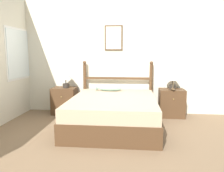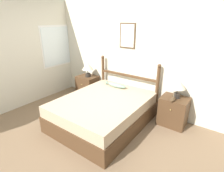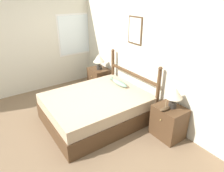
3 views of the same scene
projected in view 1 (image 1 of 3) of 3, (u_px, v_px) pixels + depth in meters
The scene contains 10 objects.
ground_plane at pixel (110, 141), 3.34m from camera, with size 16.00×16.00×0.00m, color #7A6047.
wall_back at pixel (118, 56), 4.86m from camera, with size 6.40×0.08×2.55m.
bed at pixel (114, 112), 3.98m from camera, with size 1.53×1.90×0.54m.
headboard at pixel (117, 85), 4.82m from camera, with size 1.54×0.08×1.17m.
nightstand_left at pixel (65, 101), 4.85m from camera, with size 0.52×0.45×0.58m.
nightstand_right at pixel (171, 103), 4.63m from camera, with size 0.52×0.45×0.58m.
table_lamp_left at pixel (66, 75), 4.76m from camera, with size 0.29×0.29×0.39m.
table_lamp_right at pixel (173, 76), 4.56m from camera, with size 0.29×0.29×0.39m.
model_boat at pixel (173, 89), 4.45m from camera, with size 0.08×0.23×0.19m.
fish_pillow at pixel (109, 89), 4.60m from camera, with size 0.54×0.14×0.09m.
Camera 1 is at (0.34, -3.16, 1.33)m, focal length 35.00 mm.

